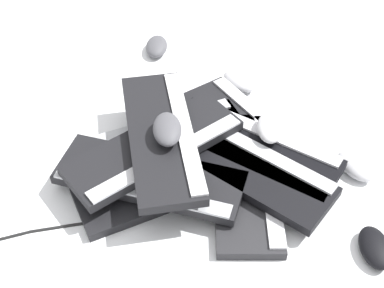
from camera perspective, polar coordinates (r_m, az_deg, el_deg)
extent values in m
plane|color=white|center=(1.30, -1.12, -4.12)|extent=(3.20, 3.20, 0.00)
cube|color=black|center=(1.28, -2.57, -4.20)|extent=(0.46, 0.30, 0.02)
cube|color=silver|center=(1.31, -3.58, -2.09)|extent=(0.40, 0.19, 0.01)
cube|color=#232326|center=(1.30, 5.66, -3.76)|extent=(0.42, 0.41, 0.02)
cube|color=silver|center=(1.29, 8.20, -3.31)|extent=(0.33, 0.31, 0.01)
cube|color=black|center=(1.41, 6.02, 1.21)|extent=(0.24, 0.46, 0.02)
cube|color=silver|center=(1.43, 7.82, 2.52)|extent=(0.13, 0.42, 0.01)
cube|color=black|center=(1.38, -2.93, 0.27)|extent=(0.46, 0.31, 0.02)
cube|color=#B2B5BA|center=(1.41, -3.78, 2.18)|extent=(0.40, 0.20, 0.01)
cube|color=black|center=(1.28, 5.56, -2.47)|extent=(0.19, 0.45, 0.02)
cube|color=#B2B5BA|center=(1.31, 6.98, -0.58)|extent=(0.07, 0.42, 0.01)
cube|color=black|center=(1.26, -4.50, -3.58)|extent=(0.33, 0.46, 0.02)
cube|color=#B2B5BA|center=(1.21, -5.45, -5.01)|extent=(0.22, 0.39, 0.01)
cube|color=black|center=(1.29, -4.07, -0.30)|extent=(0.46, 0.22, 0.02)
cube|color=silver|center=(1.24, -2.62, -1.28)|extent=(0.42, 0.10, 0.01)
cube|color=black|center=(1.27, -3.36, 0.90)|extent=(0.39, 0.44, 0.02)
cube|color=silver|center=(1.26, -0.86, 1.70)|extent=(0.28, 0.36, 0.01)
cube|color=black|center=(1.33, 6.34, -0.45)|extent=(0.23, 0.46, 0.02)
cube|color=silver|center=(1.36, 7.50, 1.43)|extent=(0.11, 0.42, 0.01)
ellipsoid|color=#4C4C51|center=(1.23, -2.67, 1.59)|extent=(0.12, 0.13, 0.04)
ellipsoid|color=silver|center=(1.34, 8.36, 1.78)|extent=(0.13, 0.12, 0.04)
ellipsoid|color=#4C4C51|center=(1.70, -3.80, 10.34)|extent=(0.13, 0.12, 0.04)
ellipsoid|color=#B7B7BC|center=(1.56, 5.05, 6.69)|extent=(0.07, 0.11, 0.04)
ellipsoid|color=#B7B7BC|center=(1.37, 17.05, -2.25)|extent=(0.09, 0.12, 0.04)
ellipsoid|color=black|center=(1.23, 18.93, -10.41)|extent=(0.12, 0.12, 0.04)
ellipsoid|color=silver|center=(1.34, -3.07, 0.88)|extent=(0.11, 0.13, 0.04)
cylinder|color=black|center=(1.24, -11.23, -8.19)|extent=(0.06, 0.05, 0.01)
cylinder|color=black|center=(1.25, -14.88, -8.63)|extent=(0.08, 0.06, 0.01)
cylinder|color=black|center=(1.27, -19.34, -9.37)|extent=(0.10, 0.06, 0.01)
sphere|color=black|center=(1.24, -9.61, -7.99)|extent=(0.01, 0.01, 0.01)
sphere|color=black|center=(1.25, -12.86, -8.38)|extent=(0.01, 0.01, 0.01)
sphere|color=black|center=(1.26, -16.89, -8.86)|extent=(0.01, 0.01, 0.01)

